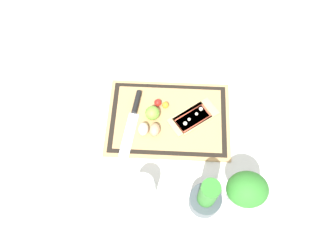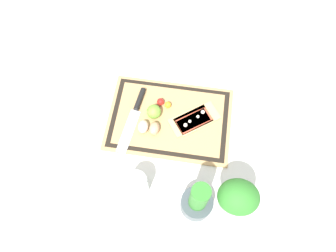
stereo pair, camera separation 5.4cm
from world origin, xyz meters
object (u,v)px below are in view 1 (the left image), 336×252
at_px(egg_pink, 143,129).
at_px(cherry_tomato_red, 158,103).
at_px(pizza_slice_far, 190,119).
at_px(knife, 134,112).
at_px(lime, 152,113).
at_px(sauce_jar, 144,188).
at_px(herb_glass, 245,192).
at_px(egg_brown, 155,130).
at_px(pizza_slice_near, 195,116).
at_px(herb_pot, 206,198).
at_px(cherry_tomato_yellow, 165,105).

distance_m(egg_pink, cherry_tomato_red, 0.13).
distance_m(pizza_slice_far, cherry_tomato_red, 0.15).
distance_m(pizza_slice_far, knife, 0.23).
relative_size(pizza_slice_far, lime, 3.19).
relative_size(egg_pink, lime, 0.93).
bearing_deg(sauce_jar, herb_glass, 176.86).
bearing_deg(egg_brown, pizza_slice_far, -156.30).
distance_m(egg_brown, egg_pink, 0.04).
height_order(pizza_slice_near, egg_pink, egg_pink).
xyz_separation_m(pizza_slice_near, cherry_tomato_red, (0.15, -0.05, 0.01)).
bearing_deg(egg_brown, lime, -79.04).
height_order(pizza_slice_near, lime, lime).
height_order(egg_brown, herb_pot, herb_pot).
bearing_deg(egg_pink, cherry_tomato_yellow, -125.31).
bearing_deg(sauce_jar, egg_pink, -85.20).
bearing_deg(pizza_slice_far, lime, -2.51).
relative_size(pizza_slice_near, egg_brown, 3.58).
xyz_separation_m(egg_pink, cherry_tomato_yellow, (-0.08, -0.11, -0.01)).
relative_size(knife, egg_pink, 5.37).
xyz_separation_m(knife, egg_brown, (-0.09, 0.08, 0.01)).
xyz_separation_m(lime, herb_pot, (-0.21, 0.33, 0.03)).
bearing_deg(herb_glass, herb_pot, 5.90).
relative_size(cherry_tomato_yellow, herb_pot, 0.12).
relative_size(pizza_slice_near, sauce_jar, 1.73).
height_order(egg_pink, lime, lime).
bearing_deg(cherry_tomato_red, pizza_slice_near, 162.23).
distance_m(egg_brown, sauce_jar, 0.24).
distance_m(pizza_slice_near, lime, 0.17).
height_order(pizza_slice_far, lime, lime).
bearing_deg(cherry_tomato_red, egg_brown, 87.88).
xyz_separation_m(sauce_jar, herb_glass, (-0.34, 0.02, 0.09)).
distance_m(egg_pink, sauce_jar, 0.24).
bearing_deg(egg_brown, cherry_tomato_yellow, -107.59).
relative_size(knife, herb_glass, 1.26).
bearing_deg(pizza_slice_near, lime, 1.86).
bearing_deg(knife, herb_glass, 140.48).
height_order(lime, herb_glass, herb_glass).
xyz_separation_m(cherry_tomato_red, herb_pot, (-0.19, 0.39, 0.05)).
bearing_deg(pizza_slice_near, egg_pink, 19.50).
height_order(lime, cherry_tomato_yellow, lime).
bearing_deg(cherry_tomato_red, cherry_tomato_yellow, 165.03).
height_order(pizza_slice_far, egg_brown, egg_brown).
bearing_deg(egg_pink, cherry_tomato_red, -111.78).
distance_m(egg_pink, lime, 0.07).
distance_m(lime, sauce_jar, 0.30).
bearing_deg(pizza_slice_far, cherry_tomato_yellow, -27.68).
xyz_separation_m(knife, lime, (-0.07, 0.01, 0.02)).
xyz_separation_m(herb_pot, herb_glass, (-0.12, -0.01, 0.06)).
relative_size(egg_brown, herb_glass, 0.23).
height_order(sauce_jar, herb_glass, herb_glass).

